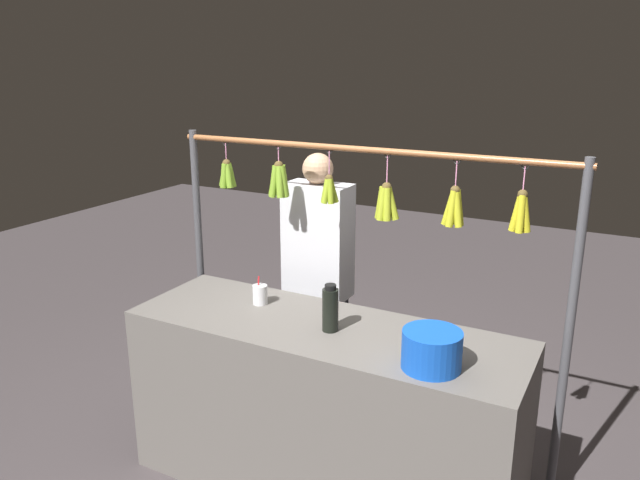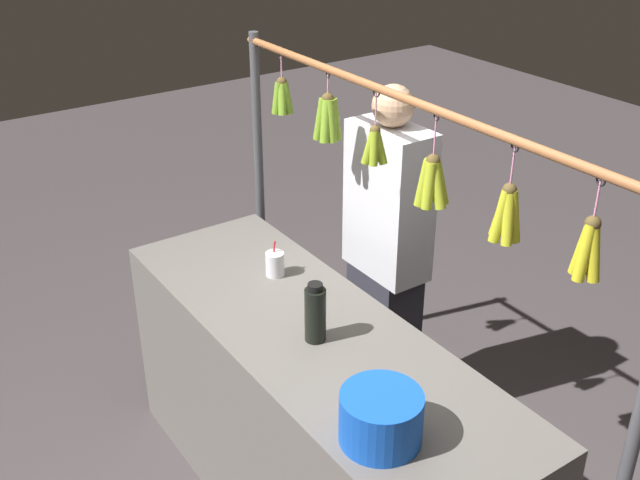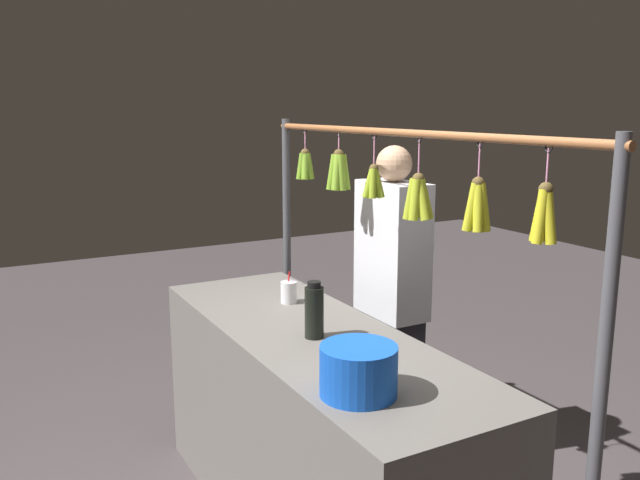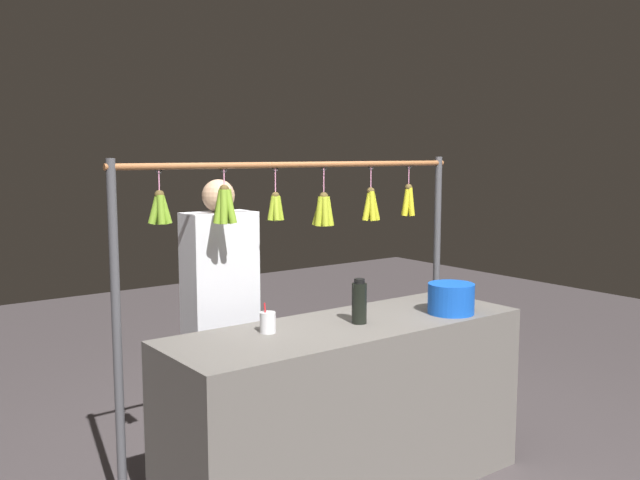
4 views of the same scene
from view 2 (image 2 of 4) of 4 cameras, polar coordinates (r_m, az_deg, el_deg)
market_counter at (r=3.15m, az=-0.47°, el=-13.64°), size 1.98×0.65×0.92m
display_rack at (r=2.90m, az=5.97°, el=1.87°), size 2.21×0.12×1.77m
water_bottle at (r=2.76m, az=-0.35°, el=-5.48°), size 0.08×0.08×0.23m
blue_bucket at (r=2.36m, az=4.55°, el=-13.04°), size 0.25×0.25×0.17m
drink_cup at (r=3.19m, az=-3.37°, el=-1.78°), size 0.08×0.08×0.15m
vendor_person at (r=3.52m, az=4.93°, el=-1.73°), size 0.39×0.21×1.65m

